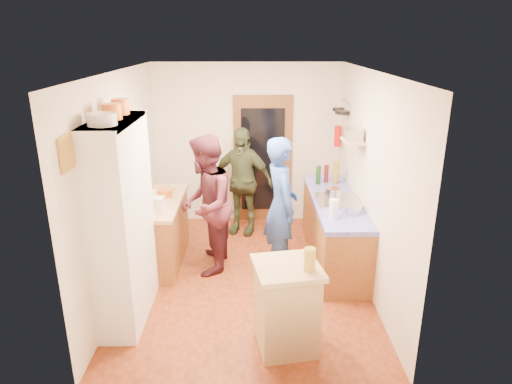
{
  "coord_description": "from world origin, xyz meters",
  "views": [
    {
      "loc": [
        0.07,
        -5.27,
        2.98
      ],
      "look_at": [
        0.12,
        0.15,
        1.12
      ],
      "focal_mm": 32.0,
      "sensor_mm": 36.0,
      "label": 1
    }
  ],
  "objects_px": {
    "hutch_body": "(123,223)",
    "right_counter_base": "(334,231)",
    "island_base": "(286,309)",
    "person_back": "(242,181)",
    "person_left": "(209,204)",
    "person_hob": "(284,206)"
  },
  "relations": [
    {
      "from": "right_counter_base",
      "to": "person_left",
      "type": "height_order",
      "value": "person_left"
    },
    {
      "from": "island_base",
      "to": "hutch_body",
      "type": "bearing_deg",
      "value": 160.55
    },
    {
      "from": "hutch_body",
      "to": "right_counter_base",
      "type": "height_order",
      "value": "hutch_body"
    },
    {
      "from": "person_left",
      "to": "island_base",
      "type": "bearing_deg",
      "value": 31.5
    },
    {
      "from": "hutch_body",
      "to": "island_base",
      "type": "bearing_deg",
      "value": -19.45
    },
    {
      "from": "island_base",
      "to": "person_back",
      "type": "xyz_separation_m",
      "value": [
        -0.48,
        2.86,
        0.42
      ]
    },
    {
      "from": "hutch_body",
      "to": "person_back",
      "type": "relative_size",
      "value": 1.3
    },
    {
      "from": "person_back",
      "to": "right_counter_base",
      "type": "bearing_deg",
      "value": -17.76
    },
    {
      "from": "hutch_body",
      "to": "person_hob",
      "type": "xyz_separation_m",
      "value": [
        1.78,
        1.0,
        -0.2
      ]
    },
    {
      "from": "person_hob",
      "to": "island_base",
      "type": "bearing_deg",
      "value": 166.06
    },
    {
      "from": "island_base",
      "to": "right_counter_base",
      "type": "bearing_deg",
      "value": 67.36
    },
    {
      "from": "person_left",
      "to": "hutch_body",
      "type": "bearing_deg",
      "value": -33.95
    },
    {
      "from": "right_counter_base",
      "to": "person_hob",
      "type": "xyz_separation_m",
      "value": [
        -0.72,
        -0.3,
        0.48
      ]
    },
    {
      "from": "right_counter_base",
      "to": "person_back",
      "type": "distance_m",
      "value": 1.65
    },
    {
      "from": "hutch_body",
      "to": "person_back",
      "type": "bearing_deg",
      "value": 61.54
    },
    {
      "from": "island_base",
      "to": "person_back",
      "type": "bearing_deg",
      "value": 99.61
    },
    {
      "from": "person_left",
      "to": "right_counter_base",
      "type": "bearing_deg",
      "value": 101.17
    },
    {
      "from": "hutch_body",
      "to": "person_hob",
      "type": "height_order",
      "value": "hutch_body"
    },
    {
      "from": "island_base",
      "to": "person_back",
      "type": "relative_size",
      "value": 0.51
    },
    {
      "from": "right_counter_base",
      "to": "person_hob",
      "type": "relative_size",
      "value": 1.22
    },
    {
      "from": "right_counter_base",
      "to": "person_hob",
      "type": "height_order",
      "value": "person_hob"
    },
    {
      "from": "hutch_body",
      "to": "person_back",
      "type": "height_order",
      "value": "hutch_body"
    }
  ]
}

